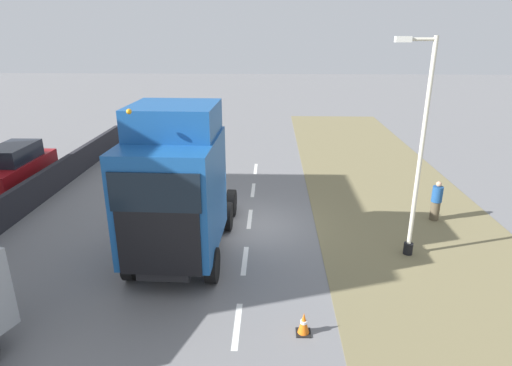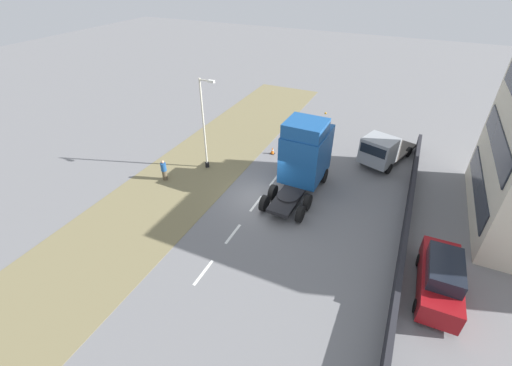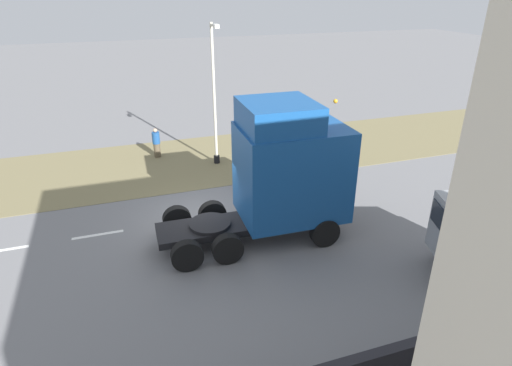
# 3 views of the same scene
# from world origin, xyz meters

# --- Properties ---
(ground_plane) EXTENTS (120.00, 120.00, 0.00)m
(ground_plane) POSITION_xyz_m (0.00, 0.00, 0.00)
(ground_plane) COLOR slate
(ground_plane) RESTS_ON ground
(grass_verge) EXTENTS (7.00, 44.00, 0.01)m
(grass_verge) POSITION_xyz_m (-6.00, 0.00, 0.01)
(grass_verge) COLOR olive
(grass_verge) RESTS_ON ground
(lane_markings) EXTENTS (0.16, 14.60, 0.00)m
(lane_markings) POSITION_xyz_m (0.00, -0.70, 0.00)
(lane_markings) COLOR white
(lane_markings) RESTS_ON ground
(boundary_wall) EXTENTS (0.25, 24.00, 1.23)m
(boundary_wall) POSITION_xyz_m (9.00, 0.00, 0.62)
(boundary_wall) COLOR #232328
(boundary_wall) RESTS_ON ground
(lorry_cab) EXTENTS (2.87, 6.71, 5.07)m
(lorry_cab) POSITION_xyz_m (2.03, 2.60, 2.47)
(lorry_cab) COLOR black
(lorry_cab) RESTS_ON ground
(flatbed_truck) EXTENTS (3.95, 6.29, 2.49)m
(flatbed_truck) POSITION_xyz_m (6.47, 7.59, 1.33)
(flatbed_truck) COLOR #999EA3
(flatbed_truck) RESTS_ON ground
(parked_car) EXTENTS (1.89, 4.71, 2.11)m
(parked_car) POSITION_xyz_m (10.73, -3.46, 1.02)
(parked_car) COLOR maroon
(parked_car) RESTS_ON ground
(lamp_post) EXTENTS (1.27, 0.30, 6.79)m
(lamp_post) POSITION_xyz_m (-5.22, 1.91, 3.18)
(lamp_post) COLOR black
(lamp_post) RESTS_ON ground
(pedestrian) EXTENTS (0.39, 0.39, 1.57)m
(pedestrian) POSITION_xyz_m (-7.13, -0.86, 0.77)
(pedestrian) COLOR brown
(pedestrian) RESTS_ON ground
(traffic_cone_lead) EXTENTS (0.36, 0.36, 0.58)m
(traffic_cone_lead) POSITION_xyz_m (-1.62, 5.93, 0.28)
(traffic_cone_lead) COLOR black
(traffic_cone_lead) RESTS_ON ground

